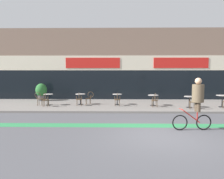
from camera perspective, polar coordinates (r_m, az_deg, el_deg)
name	(u,v)px	position (r m, az deg, el deg)	size (l,w,h in m)	color
ground_plane	(161,137)	(8.51, 12.75, -11.92)	(120.00, 120.00, 0.00)	#4C4C51
sidewalk_slab	(140,105)	(15.51, 7.32, -4.06)	(40.00, 5.50, 0.12)	slate
storefront_facade	(135,66)	(20.03, 5.93, 6.25)	(40.00, 4.06, 5.95)	#7F6656
bike_lane_stripe	(154,126)	(10.09, 10.82, -9.23)	(36.00, 0.70, 0.01)	#2D844C
bistro_table_0	(48,97)	(15.48, -16.32, -1.98)	(0.64, 0.64, 0.77)	black
bistro_table_1	(80,97)	(15.36, -8.26, -1.93)	(0.69, 0.69, 0.75)	black
bistro_table_2	(117,97)	(15.11, 1.36, -2.01)	(0.65, 0.65, 0.74)	black
bistro_table_3	(153,98)	(14.96, 10.69, -2.19)	(0.70, 0.70, 0.73)	black
bistro_table_4	(189,100)	(14.75, 19.54, -2.49)	(0.67, 0.67, 0.73)	black
bistro_table_5	(222,99)	(15.77, 26.84, -2.13)	(0.75, 0.75, 0.77)	black
cafe_chair_0_near	(45,99)	(14.89, -17.03, -2.35)	(0.41, 0.58, 0.90)	#4C3823
cafe_chair_0_side	(39,98)	(15.68, -18.50, -2.04)	(0.57, 0.40, 0.90)	#4C3823
cafe_chair_1_near	(79,98)	(14.75, -8.61, -2.27)	(0.45, 0.60, 0.90)	#4C3823
cafe_chair_1_side	(89,97)	(15.27, -5.95, -2.00)	(0.59, 0.42, 0.90)	#4C3823
cafe_chair_2_near	(117,98)	(14.49, 1.38, -2.34)	(0.40, 0.58, 0.90)	#4C3823
cafe_chair_3_near	(155,99)	(14.34, 11.13, -2.50)	(0.42, 0.59, 0.90)	#4C3823
cafe_chair_4_near	(193,101)	(14.16, 20.30, -2.80)	(0.45, 0.60, 0.90)	#4C3823
planter_pot	(41,91)	(18.12, -17.99, -0.43)	(0.88, 0.88, 1.36)	#4C4C51
cyclist_0	(197,99)	(9.59, 21.28, -2.28)	(1.64, 0.53, 2.17)	black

